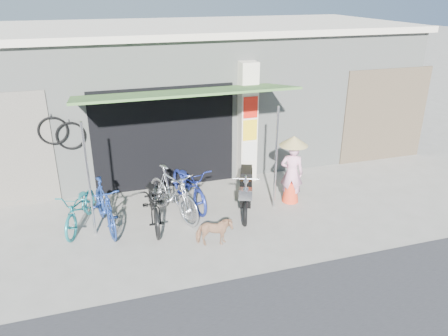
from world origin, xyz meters
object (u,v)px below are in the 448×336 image
object	(u,v)px
bike_teal	(80,208)
bike_black	(154,202)
street_dog	(214,232)
bike_navy	(189,185)
moped	(246,189)
nun	(292,169)
bike_silver	(173,193)
bike_blue	(105,206)

from	to	relation	value
bike_teal	bike_black	bearing A→B (deg)	7.75
street_dog	bike_navy	bearing A→B (deg)	12.46
bike_navy	moped	size ratio (longest dim) A/B	1.02
bike_black	nun	bearing A→B (deg)	4.39
nun	street_dog	bearing A→B (deg)	54.40
bike_teal	moped	distance (m)	3.51
bike_black	street_dog	xyz separation A→B (m)	(0.95, -1.20, -0.20)
bike_silver	nun	size ratio (longest dim) A/B	1.16
bike_black	bike_silver	distance (m)	0.47
bike_silver	moped	world-z (taller)	bike_silver
nun	bike_teal	bearing A→B (deg)	21.58
bike_black	bike_navy	distance (m)	1.08
bike_navy	moped	xyz separation A→B (m)	(1.14, -0.60, -0.00)
bike_black	bike_navy	size ratio (longest dim) A/B	1.03
bike_navy	nun	size ratio (longest dim) A/B	1.16
moped	street_dog	bearing A→B (deg)	-110.80
bike_silver	bike_blue	bearing A→B (deg)	161.19
bike_silver	bike_navy	distance (m)	0.64
bike_black	moped	bearing A→B (deg)	3.24
moped	nun	xyz separation A→B (m)	(1.13, 0.07, 0.32)
nun	bike_silver	bearing A→B (deg)	22.37
bike_navy	bike_blue	bearing A→B (deg)	-174.34
bike_blue	bike_navy	bearing A→B (deg)	5.96
bike_teal	moped	xyz separation A→B (m)	(3.50, -0.30, 0.05)
bike_blue	nun	xyz separation A→B (m)	(4.15, -0.01, 0.29)
bike_silver	moped	bearing A→B (deg)	-28.24
bike_teal	bike_black	size ratio (longest dim) A/B	0.87
bike_black	bike_blue	bearing A→B (deg)	178.55
moped	nun	size ratio (longest dim) A/B	1.14
bike_blue	nun	size ratio (longest dim) A/B	1.07
street_dog	bike_silver	bearing A→B (deg)	31.30
street_dog	moped	bearing A→B (deg)	-31.33
bike_navy	moped	bearing A→B (deg)	-37.90
bike_blue	nun	distance (m)	4.16
bike_blue	moped	distance (m)	3.02
bike_teal	bike_blue	distance (m)	0.53
bike_silver	street_dog	bearing A→B (deg)	-91.67
bike_navy	street_dog	bearing A→B (deg)	-98.16
moped	bike_blue	bearing A→B (deg)	-160.32
bike_teal	street_dog	distance (m)	2.85
bike_teal	bike_silver	xyz separation A→B (m)	(1.90, -0.13, 0.12)
bike_teal	street_dog	xyz separation A→B (m)	(2.42, -1.50, -0.14)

